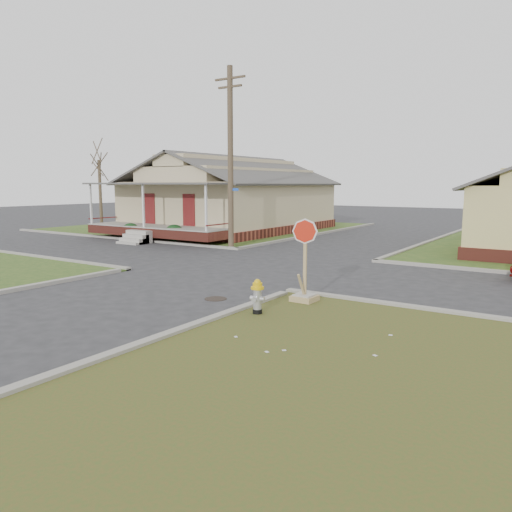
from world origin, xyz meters
The scene contains 12 objects.
ground centered at (0.00, 0.00, 0.00)m, with size 120.00×120.00×0.00m, color #2A2A2C.
verge_near_right centered at (10.00, -5.50, 0.03)m, with size 13.00×14.00×0.05m, color #364F1D.
verge_far_left centered at (-13.00, 18.00, 0.03)m, with size 19.00×19.00×0.05m, color #2B491A.
curbs centered at (0.00, 5.00, 0.00)m, with size 80.00×40.00×0.12m, color gray, non-canonical shape.
manhole centered at (2.20, -0.50, 0.01)m, with size 0.64×0.64×0.01m, color black.
corner_house centered at (-10.00, 16.68, 2.28)m, with size 10.10×15.50×5.30m.
utility_pole centered at (-4.20, 8.90, 4.66)m, with size 1.80×0.28×9.00m.
tree_far_left centered at (-18.00, 12.00, 2.50)m, with size 0.22×0.22×4.90m, color #433627.
fire_hydrant centered at (4.19, -1.33, 0.53)m, with size 0.33×0.33×0.88m.
stop_sign centered at (4.54, 0.51, 0.55)m, with size 0.65×0.64×2.30m.
hedge_left centered at (-11.49, 8.81, 0.54)m, with size 1.29×1.06×0.99m, color #133516.
hedge_right centered at (-8.38, 9.19, 0.55)m, with size 1.32×1.08×1.01m, color #133516.
Camera 1 is at (10.92, -11.51, 3.27)m, focal length 35.00 mm.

